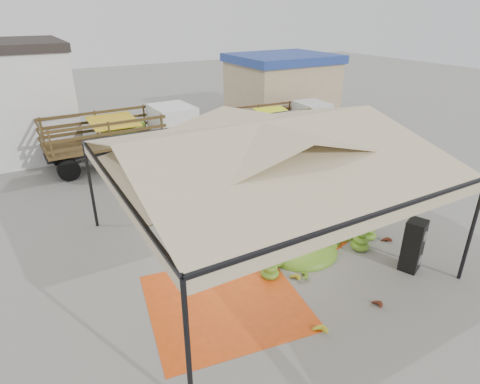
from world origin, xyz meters
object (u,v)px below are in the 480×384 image
speaker_stack (413,245)px  banana_heap (294,218)px  truck_right (283,119)px  vendor (261,175)px  truck_left (128,131)px

speaker_stack → banana_heap: bearing=95.9°
banana_heap → speaker_stack: size_ratio=3.68×
truck_right → speaker_stack: bearing=-103.4°
vendor → speaker_stack: bearing=90.4°
speaker_stack → vendor: 6.48m
speaker_stack → truck_right: truck_right is taller
speaker_stack → vendor: size_ratio=0.97×
banana_heap → vendor: size_ratio=3.56×
truck_left → truck_right: bearing=-9.5°
banana_heap → truck_left: bearing=105.0°
vendor → truck_left: 7.27m
truck_left → truck_right: size_ratio=1.19×
speaker_stack → truck_left: (-4.29, 12.81, 0.71)m
truck_left → vendor: bearing=-63.8°
truck_left → banana_heap: bearing=-76.7°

